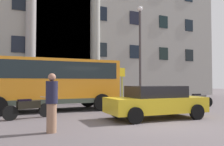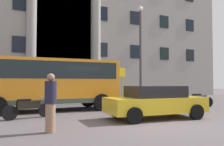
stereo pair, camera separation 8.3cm
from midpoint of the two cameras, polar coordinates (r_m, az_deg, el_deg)
The scene contains 10 objects.
ground_plane at distance 9.16m, azimuth 9.14°, elevation -12.14°, with size 80.00×64.00×0.12m, color #5C5356.
orange_minibus at distance 13.14m, azimuth -14.68°, elevation -1.67°, with size 7.21×2.70×2.72m.
bus_stop_sign at distance 16.66m, azimuth 2.27°, elevation -2.06°, with size 0.44×0.08×2.51m.
hedge_planter_far_east at distance 18.79m, azimuth -7.96°, elevation -4.70°, with size 1.91×0.74×1.42m.
hedge_planter_east at distance 18.17m, azimuth -20.42°, elevation -4.55°, with size 2.16×0.96×1.50m.
parked_coupe_end at distance 10.27m, azimuth 10.14°, elevation -6.73°, with size 4.26×2.18×1.37m.
scooter_by_planter at distance 10.65m, azimuth -19.67°, elevation -7.81°, with size 2.05×0.77×0.89m.
motorcycle_far_end at distance 15.37m, azimuth 19.74°, elevation -6.02°, with size 2.10×0.55×0.89m.
pedestrian_man_crossing at distance 7.53m, azimuth -14.48°, elevation -6.82°, with size 0.36×0.36×1.80m.
lamppost_plaza_centre at distance 18.71m, azimuth 6.59°, elevation 6.48°, with size 0.40×0.40×7.42m.
Camera 1 is at (-5.22, -7.36, 1.54)m, focal length 38.36 mm.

